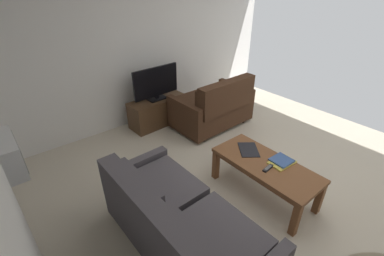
{
  "coord_description": "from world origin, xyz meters",
  "views": [
    {
      "loc": [
        -1.36,
        2.36,
        2.31
      ],
      "look_at": [
        0.68,
        0.69,
        0.8
      ],
      "focal_mm": 24.82,
      "sensor_mm": 36.0,
      "label": 1
    }
  ],
  "objects_px": {
    "sofa_main": "(178,225)",
    "tv_stand": "(158,111)",
    "coffee_table": "(265,168)",
    "tv_remote": "(268,168)",
    "loveseat_near": "(214,106)",
    "loose_magazine": "(249,150)",
    "book_stack": "(282,161)",
    "flat_tv": "(156,83)",
    "wall_ac_unit": "(6,156)"
  },
  "relations": [
    {
      "from": "loose_magazine",
      "to": "tv_remote",
      "type": "bearing_deg",
      "value": 110.49
    },
    {
      "from": "wall_ac_unit",
      "to": "tv_remote",
      "type": "bearing_deg",
      "value": -121.22
    },
    {
      "from": "sofa_main",
      "to": "tv_stand",
      "type": "bearing_deg",
      "value": -28.76
    },
    {
      "from": "coffee_table",
      "to": "book_stack",
      "type": "relative_size",
      "value": 3.98
    },
    {
      "from": "loveseat_near",
      "to": "coffee_table",
      "type": "bearing_deg",
      "value": 156.09
    },
    {
      "from": "tv_stand",
      "to": "flat_tv",
      "type": "relative_size",
      "value": 1.2
    },
    {
      "from": "loveseat_near",
      "to": "flat_tv",
      "type": "distance_m",
      "value": 1.06
    },
    {
      "from": "loveseat_near",
      "to": "loose_magazine",
      "type": "xyz_separation_m",
      "value": [
        -1.31,
        0.66,
        0.08
      ]
    },
    {
      "from": "flat_tv",
      "to": "tv_remote",
      "type": "bearing_deg",
      "value": 178.11
    },
    {
      "from": "tv_remote",
      "to": "loose_magazine",
      "type": "bearing_deg",
      "value": -17.93
    },
    {
      "from": "loveseat_near",
      "to": "tv_remote",
      "type": "bearing_deg",
      "value": 155.01
    },
    {
      "from": "wall_ac_unit",
      "to": "tv_remote",
      "type": "height_order",
      "value": "wall_ac_unit"
    },
    {
      "from": "sofa_main",
      "to": "loose_magazine",
      "type": "relative_size",
      "value": 5.49
    },
    {
      "from": "flat_tv",
      "to": "loose_magazine",
      "type": "bearing_deg",
      "value": -178.71
    },
    {
      "from": "tv_stand",
      "to": "flat_tv",
      "type": "xyz_separation_m",
      "value": [
        -0.0,
        -0.0,
        0.53
      ]
    },
    {
      "from": "flat_tv",
      "to": "loose_magazine",
      "type": "distance_m",
      "value": 2.02
    },
    {
      "from": "coffee_table",
      "to": "loose_magazine",
      "type": "distance_m",
      "value": 0.32
    },
    {
      "from": "wall_ac_unit",
      "to": "loose_magazine",
      "type": "distance_m",
      "value": 2.53
    },
    {
      "from": "tv_stand",
      "to": "loose_magazine",
      "type": "bearing_deg",
      "value": -178.68
    },
    {
      "from": "loveseat_near",
      "to": "book_stack",
      "type": "height_order",
      "value": "loveseat_near"
    },
    {
      "from": "loveseat_near",
      "to": "book_stack",
      "type": "bearing_deg",
      "value": 161.67
    },
    {
      "from": "flat_tv",
      "to": "loveseat_near",
      "type": "bearing_deg",
      "value": -133.99
    },
    {
      "from": "sofa_main",
      "to": "wall_ac_unit",
      "type": "bearing_deg",
      "value": 38.81
    },
    {
      "from": "coffee_table",
      "to": "book_stack",
      "type": "height_order",
      "value": "book_stack"
    },
    {
      "from": "coffee_table",
      "to": "flat_tv",
      "type": "relative_size",
      "value": 1.44
    },
    {
      "from": "sofa_main",
      "to": "tv_remote",
      "type": "height_order",
      "value": "sofa_main"
    },
    {
      "from": "loveseat_near",
      "to": "flat_tv",
      "type": "relative_size",
      "value": 1.57
    },
    {
      "from": "wall_ac_unit",
      "to": "coffee_table",
      "type": "xyz_separation_m",
      "value": [
        -1.25,
        -2.26,
        -0.51
      ]
    },
    {
      "from": "flat_tv",
      "to": "book_stack",
      "type": "bearing_deg",
      "value": -176.65
    },
    {
      "from": "tv_stand",
      "to": "tv_remote",
      "type": "bearing_deg",
      "value": 178.14
    },
    {
      "from": "tv_stand",
      "to": "book_stack",
      "type": "distance_m",
      "value": 2.42
    },
    {
      "from": "flat_tv",
      "to": "coffee_table",
      "type": "bearing_deg",
      "value": 179.85
    },
    {
      "from": "tv_remote",
      "to": "loose_magazine",
      "type": "relative_size",
      "value": 0.52
    },
    {
      "from": "coffee_table",
      "to": "tv_remote",
      "type": "relative_size",
      "value": 7.54
    },
    {
      "from": "loveseat_near",
      "to": "tv_remote",
      "type": "distance_m",
      "value": 1.86
    },
    {
      "from": "loose_magazine",
      "to": "book_stack",
      "type": "bearing_deg",
      "value": 141.62
    },
    {
      "from": "loveseat_near",
      "to": "sofa_main",
      "type": "bearing_deg",
      "value": 129.27
    },
    {
      "from": "wall_ac_unit",
      "to": "loose_magazine",
      "type": "height_order",
      "value": "wall_ac_unit"
    },
    {
      "from": "wall_ac_unit",
      "to": "flat_tv",
      "type": "bearing_deg",
      "value": -65.16
    },
    {
      "from": "sofa_main",
      "to": "tv_stand",
      "type": "distance_m",
      "value": 2.62
    },
    {
      "from": "coffee_table",
      "to": "flat_tv",
      "type": "bearing_deg",
      "value": -0.15
    },
    {
      "from": "loveseat_near",
      "to": "book_stack",
      "type": "relative_size",
      "value": 4.35
    },
    {
      "from": "sofa_main",
      "to": "tv_remote",
      "type": "relative_size",
      "value": 10.65
    },
    {
      "from": "flat_tv",
      "to": "book_stack",
      "type": "distance_m",
      "value": 2.42
    },
    {
      "from": "tv_stand",
      "to": "tv_remote",
      "type": "xyz_separation_m",
      "value": [
        -2.37,
        0.08,
        0.23
      ]
    },
    {
      "from": "loveseat_near",
      "to": "coffee_table",
      "type": "distance_m",
      "value": 1.76
    },
    {
      "from": "book_stack",
      "to": "loose_magazine",
      "type": "height_order",
      "value": "book_stack"
    },
    {
      "from": "tv_stand",
      "to": "sofa_main",
      "type": "bearing_deg",
      "value": 151.24
    },
    {
      "from": "loveseat_near",
      "to": "loose_magazine",
      "type": "distance_m",
      "value": 1.47
    },
    {
      "from": "loose_magazine",
      "to": "coffee_table",
      "type": "bearing_deg",
      "value": 118.93
    }
  ]
}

